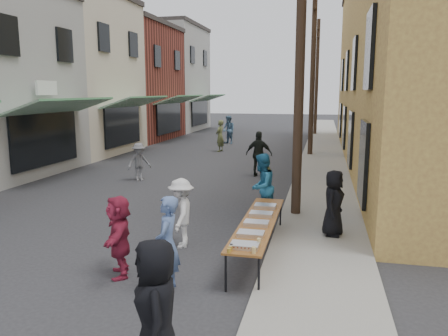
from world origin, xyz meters
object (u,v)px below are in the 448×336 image
at_px(utility_pole_mid, 313,71).
at_px(catering_tray_sausage, 245,246).
at_px(utility_pole_near, 300,51).
at_px(serving_table, 258,223).
at_px(server, 333,203).
at_px(guest_front_c, 262,187).
at_px(utility_pole_far, 317,78).
at_px(guest_front_a, 156,312).

height_order(utility_pole_mid, catering_tray_sausage, utility_pole_mid).
height_order(utility_pole_near, utility_pole_mid, same).
relative_size(serving_table, server, 2.56).
bearing_deg(server, guest_front_c, 71.03).
height_order(utility_pole_far, serving_table, utility_pole_far).
xyz_separation_m(utility_pole_near, serving_table, (-0.59, -3.13, -3.79)).
bearing_deg(guest_front_c, utility_pole_far, -165.50).
distance_m(utility_pole_near, catering_tray_sausage, 6.08).
distance_m(utility_pole_mid, catering_tray_sausage, 17.20).
bearing_deg(catering_tray_sausage, serving_table, 90.00).
relative_size(utility_pole_mid, serving_table, 2.25).
bearing_deg(guest_front_a, utility_pole_mid, 153.18).
xyz_separation_m(utility_pole_near, catering_tray_sausage, (-0.59, -4.78, -3.71)).
xyz_separation_m(utility_pole_near, utility_pole_mid, (0.00, 12.00, 0.00)).
bearing_deg(server, serving_table, 145.97).
relative_size(utility_pole_far, guest_front_a, 5.04).
distance_m(catering_tray_sausage, server, 3.43).
height_order(utility_pole_near, guest_front_c, utility_pole_near).
bearing_deg(serving_table, utility_pole_mid, 87.75).
height_order(serving_table, catering_tray_sausage, catering_tray_sausage).
bearing_deg(utility_pole_mid, guest_front_c, -94.11).
relative_size(utility_pole_far, serving_table, 2.25).
distance_m(utility_pole_mid, guest_front_a, 19.88).
relative_size(guest_front_c, server, 1.17).
bearing_deg(server, utility_pole_near, 43.44).
xyz_separation_m(utility_pole_far, catering_tray_sausage, (-0.59, -28.78, -3.71)).
bearing_deg(utility_pole_mid, serving_table, -92.25).
bearing_deg(utility_pole_near, server, -60.81).
distance_m(utility_pole_near, utility_pole_mid, 12.00).
bearing_deg(utility_pole_near, utility_pole_mid, 90.00).
bearing_deg(utility_pole_far, catering_tray_sausage, -91.18).
height_order(serving_table, guest_front_a, guest_front_a).
bearing_deg(utility_pole_far, guest_front_a, -92.11).
bearing_deg(server, guest_front_a, 174.00).
bearing_deg(guest_front_a, server, 136.34).
height_order(utility_pole_near, catering_tray_sausage, utility_pole_near).
relative_size(utility_pole_near, catering_tray_sausage, 18.00).
xyz_separation_m(utility_pole_near, utility_pole_far, (0.00, 24.00, 0.00)).
bearing_deg(utility_pole_near, utility_pole_far, 90.00).
relative_size(utility_pole_near, utility_pole_mid, 1.00).
height_order(serving_table, guest_front_c, guest_front_c).
xyz_separation_m(utility_pole_near, guest_front_a, (-1.16, -7.52, -3.61)).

